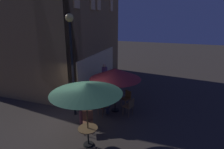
{
  "coord_description": "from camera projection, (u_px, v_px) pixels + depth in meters",
  "views": [
    {
      "loc": [
        -6.14,
        -4.02,
        4.61
      ],
      "look_at": [
        2.24,
        -1.1,
        1.89
      ],
      "focal_mm": 30.36,
      "sensor_mm": 36.0,
      "label": 1
    }
  ],
  "objects": [
    {
      "name": "patron_standing_1",
      "position": [
        105.0,
        78.0,
        11.7
      ],
      "size": [
        0.34,
        0.34,
        1.87
      ],
      "rotation": [
        0.0,
        0.0,
        4.0
      ],
      "color": "black",
      "rests_on": "ground"
    },
    {
      "name": "cafe_chair_2",
      "position": [
        129.0,
        105.0,
        9.02
      ],
      "size": [
        0.54,
        0.54,
        0.89
      ],
      "rotation": [
        0.0,
        0.0,
        1.23
      ],
      "color": "brown",
      "rests_on": "ground"
    },
    {
      "name": "street_lamp_near_corner",
      "position": [
        71.0,
        45.0,
        8.31
      ],
      "size": [
        0.36,
        0.36,
        4.75
      ],
      "color": "black",
      "rests_on": "ground"
    },
    {
      "name": "patio_umbrella_1",
      "position": [
        86.0,
        88.0,
        6.43
      ],
      "size": [
        2.51,
        2.51,
        2.46
      ],
      "color": "black",
      "rests_on": "ground"
    },
    {
      "name": "cafe_table_0",
      "position": [
        115.0,
        102.0,
        9.56
      ],
      "size": [
        0.61,
        0.61,
        0.73
      ],
      "color": "black",
      "rests_on": "ground"
    },
    {
      "name": "cafe_chair_0",
      "position": [
        127.0,
        97.0,
        10.05
      ],
      "size": [
        0.57,
        0.57,
        0.87
      ],
      "rotation": [
        0.0,
        0.0,
        2.59
      ],
      "color": "brown",
      "rests_on": "ground"
    },
    {
      "name": "cafe_table_1",
      "position": [
        88.0,
        133.0,
        6.94
      ],
      "size": [
        0.72,
        0.72,
        0.73
      ],
      "color": "black",
      "rests_on": "ground"
    },
    {
      "name": "patron_standing_2",
      "position": [
        82.0,
        107.0,
        8.21
      ],
      "size": [
        0.38,
        0.38,
        1.73
      ],
      "rotation": [
        0.0,
        0.0,
        3.42
      ],
      "color": "#432128",
      "rests_on": "ground"
    },
    {
      "name": "patio_umbrella_0",
      "position": [
        115.0,
        74.0,
        9.13
      ],
      "size": [
        2.51,
        2.51,
        2.24
      ],
      "color": "black",
      "rests_on": "ground"
    },
    {
      "name": "patron_seated_0",
      "position": [
        104.0,
        102.0,
        9.03
      ],
      "size": [
        0.54,
        0.48,
        1.26
      ],
      "rotation": [
        0.0,
        0.0,
        -0.51
      ],
      "color": "#1D2D45",
      "rests_on": "ground"
    },
    {
      "name": "cafe_chair_1",
      "position": [
        101.0,
        105.0,
        8.97
      ],
      "size": [
        0.57,
        0.57,
        0.98
      ],
      "rotation": [
        0.0,
        0.0,
        -0.51
      ],
      "color": "brown",
      "rests_on": "ground"
    },
    {
      "name": "cafe_chair_3",
      "position": [
        88.0,
        120.0,
        7.78
      ],
      "size": [
        0.57,
        0.57,
        0.91
      ],
      "rotation": [
        0.0,
        0.0,
        -2.68
      ],
      "color": "brown",
      "rests_on": "ground"
    },
    {
      "name": "cafe_building",
      "position": [
        51.0,
        28.0,
        11.74
      ],
      "size": [
        8.21,
        8.62,
        7.83
      ],
      "color": "olive",
      "rests_on": "ground"
    },
    {
      "name": "ground_plane",
      "position": [
        71.0,
        128.0,
        8.16
      ],
      "size": [
        60.0,
        60.0,
        0.0
      ],
      "primitive_type": "plane",
      "color": "#38312B"
    }
  ]
}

